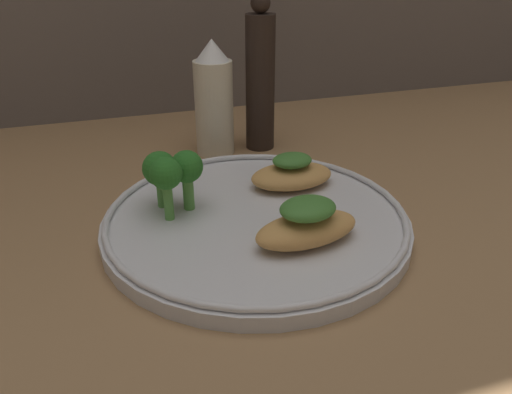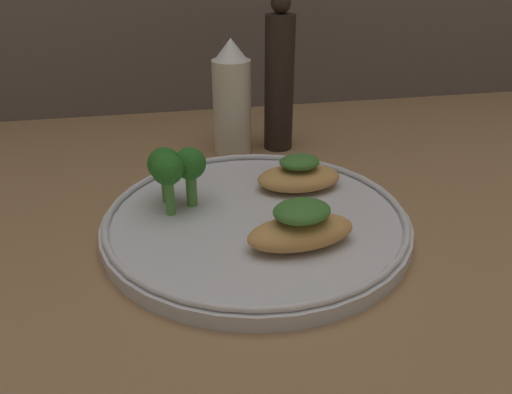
{
  "view_description": "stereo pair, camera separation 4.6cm",
  "coord_description": "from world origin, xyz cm",
  "px_view_note": "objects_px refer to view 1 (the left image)",
  "views": [
    {
      "loc": [
        -12.51,
        -38.99,
        24.5
      ],
      "look_at": [
        0.0,
        0.0,
        3.4
      ],
      "focal_mm": 35.0,
      "sensor_mm": 36.0,
      "label": 1
    },
    {
      "loc": [
        -8.06,
        -40.15,
        24.5
      ],
      "look_at": [
        0.0,
        0.0,
        3.4
      ],
      "focal_mm": 35.0,
      "sensor_mm": 36.0,
      "label": 2
    }
  ],
  "objects_px": {
    "plate": "(256,220)",
    "pepper_grinder": "(260,80)",
    "sauce_bottle": "(214,101)",
    "broccoli_bunch": "(171,172)"
  },
  "relations": [
    {
      "from": "plate",
      "to": "pepper_grinder",
      "type": "bearing_deg",
      "value": 70.81
    },
    {
      "from": "sauce_bottle",
      "to": "pepper_grinder",
      "type": "bearing_deg",
      "value": 0.0
    },
    {
      "from": "broccoli_bunch",
      "to": "sauce_bottle",
      "type": "bearing_deg",
      "value": 63.89
    },
    {
      "from": "pepper_grinder",
      "to": "plate",
      "type": "bearing_deg",
      "value": -109.19
    },
    {
      "from": "plate",
      "to": "pepper_grinder",
      "type": "distance_m",
      "value": 0.23
    },
    {
      "from": "sauce_bottle",
      "to": "pepper_grinder",
      "type": "xyz_separation_m",
      "value": [
        0.06,
        0.0,
        0.02
      ]
    },
    {
      "from": "sauce_bottle",
      "to": "pepper_grinder",
      "type": "relative_size",
      "value": 0.74
    },
    {
      "from": "broccoli_bunch",
      "to": "pepper_grinder",
      "type": "bearing_deg",
      "value": 49.54
    },
    {
      "from": "broccoli_bunch",
      "to": "sauce_bottle",
      "type": "distance_m",
      "value": 0.19
    },
    {
      "from": "plate",
      "to": "sauce_bottle",
      "type": "xyz_separation_m",
      "value": [
        0.01,
        0.2,
        0.06
      ]
    }
  ]
}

